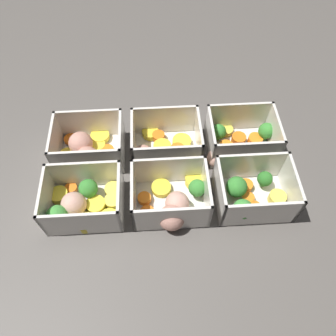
{
  "coord_description": "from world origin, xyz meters",
  "views": [
    {
      "loc": [
        -0.02,
        -0.34,
        0.54
      ],
      "look_at": [
        0.0,
        0.0,
        0.03
      ],
      "focal_mm": 35.0,
      "sensor_mm": 36.0,
      "label": 1
    }
  ],
  "objects_px": {
    "container_far_left": "(88,148)",
    "container_far_center": "(162,144)",
    "container_near_right": "(251,193)",
    "container_far_right": "(241,142)",
    "container_near_left": "(82,203)",
    "container_near_center": "(174,200)"
  },
  "relations": [
    {
      "from": "container_far_left",
      "to": "container_far_center",
      "type": "bearing_deg",
      "value": 0.36
    },
    {
      "from": "container_near_right",
      "to": "container_far_center",
      "type": "xyz_separation_m",
      "value": [
        -0.16,
        0.12,
        -0.0
      ]
    },
    {
      "from": "container_near_right",
      "to": "container_far_right",
      "type": "height_order",
      "value": "same"
    },
    {
      "from": "container_far_left",
      "to": "container_far_right",
      "type": "height_order",
      "value": "same"
    },
    {
      "from": "container_near_left",
      "to": "container_near_center",
      "type": "distance_m",
      "value": 0.16
    },
    {
      "from": "container_far_center",
      "to": "container_near_center",
      "type": "bearing_deg",
      "value": -83.39
    },
    {
      "from": "container_near_center",
      "to": "container_near_right",
      "type": "xyz_separation_m",
      "value": [
        0.14,
        0.01,
        0.0
      ]
    },
    {
      "from": "container_near_center",
      "to": "container_near_left",
      "type": "bearing_deg",
      "value": 178.4
    },
    {
      "from": "container_near_left",
      "to": "container_far_left",
      "type": "relative_size",
      "value": 1.07
    },
    {
      "from": "container_near_center",
      "to": "container_far_left",
      "type": "height_order",
      "value": "same"
    },
    {
      "from": "container_near_center",
      "to": "container_far_center",
      "type": "height_order",
      "value": "same"
    },
    {
      "from": "container_near_left",
      "to": "container_near_center",
      "type": "xyz_separation_m",
      "value": [
        0.16,
        -0.0,
        0.0
      ]
    },
    {
      "from": "container_near_center",
      "to": "container_far_left",
      "type": "xyz_separation_m",
      "value": [
        -0.16,
        0.13,
        -0.0
      ]
    },
    {
      "from": "container_far_right",
      "to": "container_near_right",
      "type": "bearing_deg",
      "value": -92.01
    },
    {
      "from": "container_near_left",
      "to": "container_near_right",
      "type": "bearing_deg",
      "value": 0.22
    },
    {
      "from": "container_near_right",
      "to": "container_far_left",
      "type": "height_order",
      "value": "same"
    },
    {
      "from": "container_near_right",
      "to": "container_far_center",
      "type": "relative_size",
      "value": 0.93
    },
    {
      "from": "container_near_right",
      "to": "container_far_left",
      "type": "bearing_deg",
      "value": 158.37
    },
    {
      "from": "container_near_right",
      "to": "container_far_left",
      "type": "relative_size",
      "value": 1.0
    },
    {
      "from": "container_near_right",
      "to": "container_near_center",
      "type": "bearing_deg",
      "value": -177.69
    },
    {
      "from": "container_near_left",
      "to": "container_far_center",
      "type": "xyz_separation_m",
      "value": [
        0.15,
        0.12,
        -0.0
      ]
    },
    {
      "from": "container_near_left",
      "to": "container_near_center",
      "type": "bearing_deg",
      "value": -1.6
    }
  ]
}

